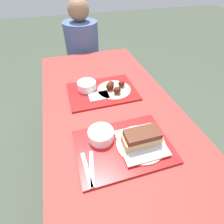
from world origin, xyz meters
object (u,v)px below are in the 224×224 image
(bowl_coleslaw_near, at_px, (101,134))
(person_seated_across, at_px, (83,45))
(tray_near, at_px, (123,146))
(bowl_coleslaw_far, at_px, (87,85))
(tray_far, at_px, (102,91))
(wings_plate_far, at_px, (114,88))
(brisket_sandwich_plate, at_px, (141,140))

(bowl_coleslaw_near, relative_size, person_seated_across, 0.17)
(tray_near, relative_size, bowl_coleslaw_far, 3.59)
(tray_far, distance_m, person_seated_across, 0.89)
(tray_near, height_order, wings_plate_far, wings_plate_far)
(tray_near, height_order, person_seated_across, person_seated_across)
(brisket_sandwich_plate, bearing_deg, wings_plate_far, 88.28)
(person_seated_across, bearing_deg, tray_far, -90.98)
(bowl_coleslaw_near, height_order, bowl_coleslaw_far, same)
(person_seated_across, bearing_deg, bowl_coleslaw_far, -97.31)
(tray_far, xyz_separation_m, bowl_coleslaw_near, (-0.11, -0.40, 0.04))
(tray_near, xyz_separation_m, person_seated_across, (0.03, 1.36, -0.01))
(tray_far, distance_m, wings_plate_far, 0.08)
(tray_near, distance_m, wings_plate_far, 0.46)
(tray_near, height_order, bowl_coleslaw_near, bowl_coleslaw_near)
(tray_far, distance_m, brisket_sandwich_plate, 0.49)
(tray_far, height_order, brisket_sandwich_plate, brisket_sandwich_plate)
(tray_far, xyz_separation_m, bowl_coleslaw_far, (-0.09, 0.05, 0.04))
(bowl_coleslaw_far, distance_m, person_seated_across, 0.85)
(bowl_coleslaw_far, bearing_deg, brisket_sandwich_plate, -73.63)
(bowl_coleslaw_far, relative_size, person_seated_across, 0.17)
(brisket_sandwich_plate, xyz_separation_m, wings_plate_far, (0.01, 0.47, -0.01))
(tray_far, bearing_deg, wings_plate_far, -13.68)
(tray_far, relative_size, bowl_coleslaw_far, 3.59)
(wings_plate_far, bearing_deg, tray_near, -101.85)
(brisket_sandwich_plate, xyz_separation_m, bowl_coleslaw_far, (-0.16, 0.54, -0.00))
(tray_near, relative_size, bowl_coleslaw_near, 3.59)
(bowl_coleslaw_far, bearing_deg, tray_near, -81.63)
(tray_far, bearing_deg, person_seated_across, 89.02)
(tray_far, xyz_separation_m, wings_plate_far, (0.08, -0.02, 0.02))
(wings_plate_far, bearing_deg, person_seated_across, 94.03)
(wings_plate_far, bearing_deg, bowl_coleslaw_far, 158.73)
(wings_plate_far, bearing_deg, bowl_coleslaw_near, -116.10)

